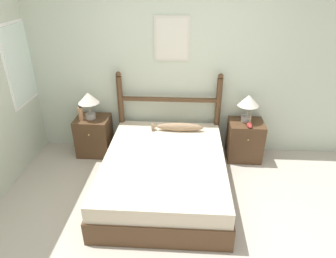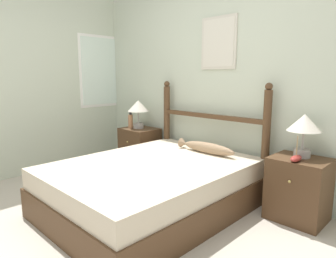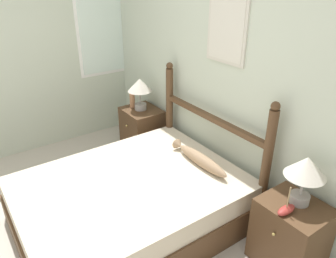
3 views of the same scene
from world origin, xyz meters
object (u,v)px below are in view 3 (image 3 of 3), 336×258
(bed, at_px, (131,203))
(table_lamp_right, at_px, (306,170))
(nightstand_left, at_px, (142,130))
(fish_pillow, at_px, (200,159))
(table_lamp_left, at_px, (140,87))
(nightstand_right, at_px, (290,235))
(model_boat, at_px, (286,210))
(bottle, at_px, (132,99))

(bed, relative_size, table_lamp_right, 4.93)
(nightstand_left, xyz_separation_m, fish_pillow, (1.26, -0.11, 0.24))
(table_lamp_left, distance_m, fish_pillow, 1.33)
(table_lamp_left, bearing_deg, table_lamp_right, 1.24)
(fish_pillow, bearing_deg, table_lamp_right, 8.93)
(bed, bearing_deg, nightstand_right, 35.38)
(model_boat, bearing_deg, nightstand_left, 176.62)
(nightstand_left, bearing_deg, table_lamp_right, 1.13)
(bed, bearing_deg, table_lamp_right, 37.10)
(nightstand_left, relative_size, table_lamp_left, 1.47)
(nightstand_left, relative_size, bottle, 2.58)
(bed, xyz_separation_m, model_boat, (1.13, 0.67, 0.38))
(table_lamp_right, bearing_deg, nightstand_left, -178.87)
(table_lamp_left, relative_size, bottle, 1.75)
(bed, height_order, nightstand_left, nightstand_left)
(nightstand_left, xyz_separation_m, table_lamp_left, (-0.01, -0.00, 0.58))
(model_boat, relative_size, fish_pillow, 0.31)
(table_lamp_right, distance_m, model_boat, 0.32)
(nightstand_right, distance_m, bottle, 2.42)
(bed, height_order, table_lamp_right, table_lamp_right)
(bottle, bearing_deg, fish_pillow, -2.45)
(bed, height_order, nightstand_right, nightstand_right)
(nightstand_right, distance_m, table_lamp_left, 2.34)
(bed, bearing_deg, model_boat, 30.43)
(nightstand_left, xyz_separation_m, nightstand_right, (2.25, 0.00, 0.00))
(nightstand_right, distance_m, model_boat, 0.35)
(model_boat, bearing_deg, table_lamp_left, 176.75)
(nightstand_left, xyz_separation_m, model_boat, (2.26, -0.13, 0.32))
(table_lamp_left, height_order, model_boat, table_lamp_left)
(fish_pillow, bearing_deg, bottle, 177.55)
(table_lamp_right, bearing_deg, nightstand_right, -77.29)
(table_lamp_right, bearing_deg, bottle, -177.74)
(nightstand_left, distance_m, table_lamp_left, 0.58)
(bed, relative_size, nightstand_left, 3.34)
(nightstand_left, bearing_deg, model_boat, -3.38)
(nightstand_right, bearing_deg, bed, -144.62)
(bottle, bearing_deg, bed, -30.70)
(nightstand_left, height_order, nightstand_right, same)
(nightstand_left, distance_m, fish_pillow, 1.29)
(nightstand_right, distance_m, fish_pillow, 1.02)
(table_lamp_right, bearing_deg, bed, -142.90)
(nightstand_left, height_order, model_boat, model_boat)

